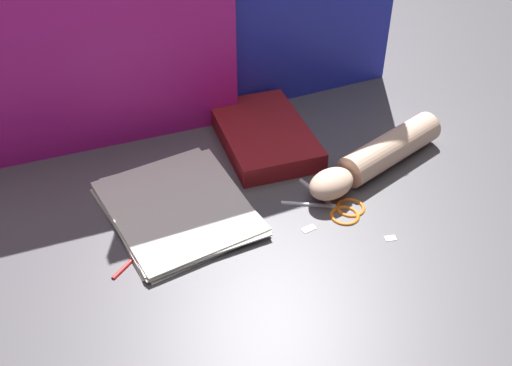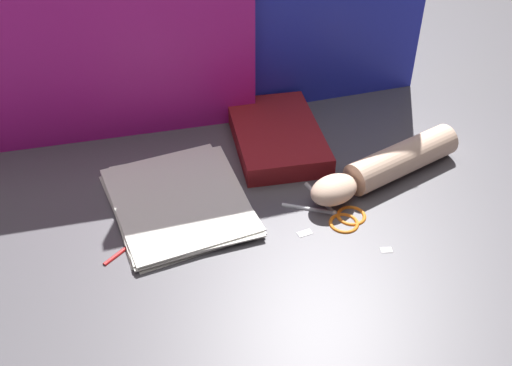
% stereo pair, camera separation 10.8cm
% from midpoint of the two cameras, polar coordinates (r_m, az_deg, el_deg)
% --- Properties ---
extents(ground_plane, '(6.00, 6.00, 0.00)m').
position_cam_midpoint_polar(ground_plane, '(1.10, 3.56, -3.33)').
color(ground_plane, '#4C494F').
extents(backdrop_panel_left, '(0.60, 0.08, 0.40)m').
position_cam_midpoint_polar(backdrop_panel_left, '(1.23, -11.70, 12.21)').
color(backdrop_panel_left, '#D81E9E').
rests_on(backdrop_panel_left, ground_plane).
extents(paper_stack, '(0.26, 0.31, 0.02)m').
position_cam_midpoint_polar(paper_stack, '(1.12, -4.67, -1.81)').
color(paper_stack, white).
rests_on(paper_stack, ground_plane).
extents(book_closed, '(0.22, 0.30, 0.04)m').
position_cam_midpoint_polar(book_closed, '(1.27, 4.41, 4.44)').
color(book_closed, maroon).
rests_on(book_closed, ground_plane).
extents(scissors, '(0.15, 0.16, 0.01)m').
position_cam_midpoint_polar(scissors, '(1.11, 10.60, -2.98)').
color(scissors, silver).
rests_on(scissors, ground_plane).
extents(hand_forearm, '(0.36, 0.15, 0.06)m').
position_cam_midpoint_polar(hand_forearm, '(1.20, 14.90, 1.52)').
color(hand_forearm, beige).
rests_on(hand_forearm, ground_plane).
extents(paper_scrap_near, '(0.03, 0.02, 0.00)m').
position_cam_midpoint_polar(paper_scrap_near, '(1.07, 7.55, -4.86)').
color(paper_scrap_near, white).
rests_on(paper_scrap_near, ground_plane).
extents(paper_scrap_mid, '(0.02, 0.02, 0.00)m').
position_cam_midpoint_polar(paper_scrap_mid, '(1.07, 15.17, -6.29)').
color(paper_scrap_mid, white).
rests_on(paper_scrap_mid, ground_plane).
extents(pen, '(0.11, 0.08, 0.01)m').
position_cam_midpoint_polar(pen, '(1.05, -8.81, -5.68)').
color(pen, red).
rests_on(pen, ground_plane).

